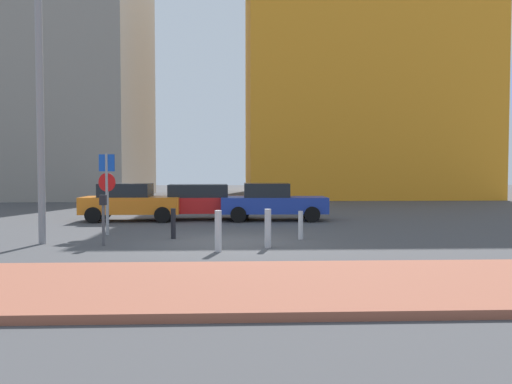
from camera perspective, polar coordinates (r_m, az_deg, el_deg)
The scene contains 14 objects.
ground_plane at distance 14.60m, azimuth -3.33°, elevation -5.73°, with size 120.00×120.00×0.00m, color #424244.
sidewalk_brick at distance 8.84m, azimuth -3.99°, elevation -10.64°, with size 40.00×3.87×0.14m, color #93513D.
parked_car_orange at distance 21.31m, azimuth -14.17°, elevation -1.07°, with size 4.03×1.97×1.56m.
parked_car_red at distance 21.31m, azimuth -6.17°, elevation -1.03°, with size 4.59×2.18×1.50m.
parked_car_blue at distance 20.89m, azimuth 1.86°, elevation -1.12°, with size 4.40×1.97×1.56m.
parking_sign_post at distance 16.77m, azimuth -16.69°, elevation 0.89°, with size 0.58×0.20×2.64m.
parking_meter at distance 14.41m, azimuth -17.08°, elevation -2.29°, with size 0.18×0.14×1.41m.
street_lamp at distance 15.56m, azimuth -23.54°, elevation 12.20°, with size 0.70×0.36×8.25m.
traffic_bollard_near at distance 13.45m, azimuth 1.37°, elevation -4.19°, with size 0.18×0.18×1.05m, color #B7B7BC.
traffic_bollard_mid at distance 15.42m, azimuth -9.45°, elevation -3.59°, with size 0.15×0.15×0.93m, color black.
traffic_bollard_far at distance 15.17m, azimuth 5.13°, elevation -3.80°, with size 0.15×0.15×0.86m, color #B7B7BC.
traffic_bollard_edge at distance 12.79m, azimuth -4.35°, elevation -4.49°, with size 0.18×0.18×1.06m, color #B7B7BC.
building_colorful_midrise at distance 45.10m, azimuth 10.96°, elevation 14.00°, with size 18.11×17.60×22.35m, color orange.
building_under_construction at distance 43.84m, azimuth -21.46°, elevation 13.34°, with size 12.72×14.30×21.04m, color gray.
Camera 1 is at (0.25, -14.45, 2.06)m, focal length 34.94 mm.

